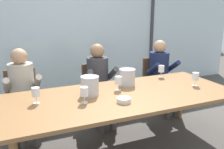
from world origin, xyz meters
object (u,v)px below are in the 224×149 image
Objects in this scene: person_beige_jumper at (23,88)px; chair_left_of_center at (98,88)px; wine_glass_center_pour at (118,81)px; wine_glass_spare_empty at (161,69)px; wine_glass_near_bucket at (36,93)px; ice_bucket_secondary at (127,77)px; wine_glass_by_left_taster at (195,77)px; dining_table at (124,99)px; person_charcoal_jacket at (99,79)px; wine_glass_by_right_taster at (84,92)px; chair_near_curtain at (22,97)px; ice_bucket_primary at (90,85)px; chair_center at (156,80)px; person_navy_polo at (161,72)px; tasting_bowl at (124,100)px.

chair_left_of_center is at bearing 4.99° from person_beige_jumper.
wine_glass_center_pour is 1.00× the size of wine_glass_spare_empty.
wine_glass_near_bucket and wine_glass_spare_empty have the same top height.
ice_bucket_secondary is at bearing -166.54° from wine_glass_spare_empty.
dining_table is at bearing 175.95° from wine_glass_by_left_taster.
person_charcoal_jacket is (0.01, 0.84, 0.01)m from dining_table.
wine_glass_near_bucket is at bearing 158.56° from wine_glass_by_right_taster.
dining_table is 0.54m from wine_glass_by_right_taster.
ice_bucket_primary is (0.70, -0.87, 0.33)m from chair_near_curtain.
wine_glass_spare_empty is at bearing -25.62° from person_charcoal_jacket.
chair_center is 5.02× the size of wine_glass_center_pour.
wine_glass_center_pour is at bearing 166.95° from wine_glass_by_left_taster.
person_navy_polo reaches higher than wine_glass_by_right_taster.
chair_near_curtain and chair_center have the same top height.
person_navy_polo is at bearing -86.60° from chair_center.
person_beige_jumper reaches higher than chair_center.
wine_glass_by_left_taster and wine_glass_by_right_taster have the same top height.
wine_glass_by_right_taster is at bearing -62.63° from chair_near_curtain.
person_beige_jumper is 1.43m from tasting_bowl.
tasting_bowl is (0.96, -1.23, 0.24)m from chair_near_curtain.
tasting_bowl is at bearing -21.51° from wine_glass_near_bucket.
dining_table is 3.04× the size of chair_near_curtain.
ice_bucket_primary is (-0.38, -0.71, 0.16)m from person_charcoal_jacket.
ice_bucket_primary reaches higher than wine_glass_near_bucket.
chair_near_curtain is 1.00× the size of chair_center.
chair_near_curtain is at bearing 92.00° from person_beige_jumper.
chair_near_curtain is at bearing 96.62° from wine_glass_near_bucket.
ice_bucket_primary is 0.24m from wine_glass_by_right_taster.
tasting_bowl is (-0.12, -1.07, 0.07)m from person_charcoal_jacket.
person_beige_jumper is at bearing 131.52° from tasting_bowl.
chair_left_of_center is at bearing 88.50° from dining_table.
wine_glass_center_pour is at bearing -89.91° from person_charcoal_jacket.
person_beige_jumper is (0.01, -0.16, 0.17)m from chair_near_curtain.
chair_left_of_center is 1.00× the size of chair_center.
wine_glass_by_right_taster is at bearing -151.03° from person_navy_polo.
person_beige_jumper is 1.07m from person_charcoal_jacket.
ice_bucket_primary is 1.22m from wine_glass_spare_empty.
person_beige_jumper is 1.92m from wine_glass_spare_empty.
person_beige_jumper is at bearing 167.99° from wine_glass_spare_empty.
ice_bucket_primary is at bearing 57.51° from wine_glass_by_right_taster.
wine_glass_near_bucket is (0.10, -0.90, 0.33)m from chair_near_curtain.
tasting_bowl is at bearing -139.37° from person_navy_polo.
ice_bucket_primary is 1.29× the size of wine_glass_by_right_taster.
ice_bucket_secondary is 1.25× the size of wine_glass_center_pour.
person_charcoal_jacket is 0.82m from ice_bucket_primary.
ice_bucket_secondary reaches higher than tasting_bowl.
person_charcoal_jacket is at bearing -99.39° from chair_left_of_center.
wine_glass_by_left_taster is at bearing -71.87° from wine_glass_spare_empty.
person_navy_polo is at bearing 54.53° from wine_glass_spare_empty.
chair_center is 0.22m from person_navy_polo.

